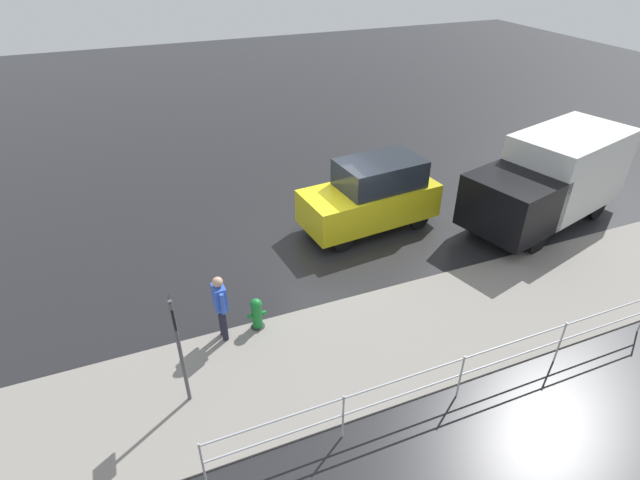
{
  "coord_description": "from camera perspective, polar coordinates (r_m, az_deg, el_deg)",
  "views": [
    {
      "loc": [
        4.68,
        11.0,
        7.58
      ],
      "look_at": [
        0.73,
        1.22,
        0.9
      ],
      "focal_mm": 28.0,
      "sensor_mm": 36.0,
      "label": 1
    }
  ],
  "objects": [
    {
      "name": "ground_plane",
      "position": [
        14.15,
        0.9,
        -0.03
      ],
      "size": [
        60.0,
        60.0,
        0.0
      ],
      "primitive_type": "plane",
      "color": "black"
    },
    {
      "name": "metal_railing",
      "position": [
        9.74,
        15.93,
        -13.98
      ],
      "size": [
        9.54,
        0.04,
        1.05
      ],
      "color": "#B7BABF",
      "rests_on": "ground"
    },
    {
      "name": "pedestrian",
      "position": [
        10.59,
        -11.32,
        -7.13
      ],
      "size": [
        0.26,
        0.57,
        1.62
      ],
      "color": "blue",
      "rests_on": "ground"
    },
    {
      "name": "fire_hydrant",
      "position": [
        11.07,
        -7.23,
        -8.39
      ],
      "size": [
        0.42,
        0.31,
        0.8
      ],
      "color": "#197A2D",
      "rests_on": "ground"
    },
    {
      "name": "delivery_truck",
      "position": [
        16.01,
        24.89,
        6.43
      ],
      "size": [
        5.74,
        3.42,
        2.6
      ],
      "color": "black",
      "rests_on": "ground"
    },
    {
      "name": "sign_post",
      "position": [
        9.06,
        -15.98,
        -10.73
      ],
      "size": [
        0.07,
        0.44,
        2.4
      ],
      "color": "#4C4C51",
      "rests_on": "ground"
    },
    {
      "name": "moving_hatchback",
      "position": [
        14.4,
        5.94,
        5.1
      ],
      "size": [
        4.05,
        2.07,
        2.06
      ],
      "color": "yellow",
      "rests_on": "ground"
    },
    {
      "name": "kerb_strip",
      "position": [
        11.19,
        9.39,
        -10.69
      ],
      "size": [
        24.0,
        3.2,
        0.04
      ],
      "primitive_type": "cube",
      "color": "gray",
      "rests_on": "ground"
    }
  ]
}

